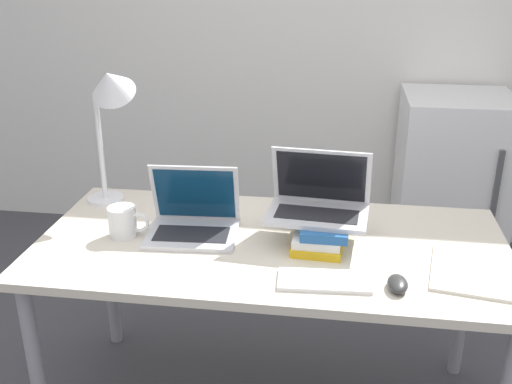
# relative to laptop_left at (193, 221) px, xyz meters

# --- Properties ---
(wall_back) EXTENTS (8.00, 0.05, 2.70)m
(wall_back) POSITION_rel_laptop_left_xyz_m (0.28, 1.59, 0.59)
(wall_back) COLOR silver
(wall_back) RESTS_ON ground_plane
(desk) EXTENTS (1.59, 0.77, 0.71)m
(desk) POSITION_rel_laptop_left_xyz_m (0.28, -0.03, -0.12)
(desk) COLOR beige
(desk) RESTS_ON ground_plane
(laptop_left) EXTENTS (0.32, 0.26, 0.24)m
(laptop_left) POSITION_rel_laptop_left_xyz_m (0.00, 0.00, 0.00)
(laptop_left) COLOR silver
(laptop_left) RESTS_ON desk
(book_stack) EXTENTS (0.18, 0.28, 0.09)m
(book_stack) POSITION_rel_laptop_left_xyz_m (0.44, -0.00, -0.00)
(book_stack) COLOR gold
(book_stack) RESTS_ON desk
(laptop_on_books) EXTENTS (0.35, 0.25, 0.22)m
(laptop_on_books) POSITION_rel_laptop_left_xyz_m (0.43, 0.02, 0.09)
(laptop_on_books) COLOR silver
(laptop_on_books) RESTS_ON book_stack
(wireless_keyboard) EXTENTS (0.28, 0.14, 0.01)m
(wireless_keyboard) POSITION_rel_laptop_left_xyz_m (0.46, -0.27, -0.04)
(wireless_keyboard) COLOR white
(wireless_keyboard) RESTS_ON desk
(mouse) EXTENTS (0.06, 0.10, 0.03)m
(mouse) POSITION_rel_laptop_left_xyz_m (0.68, -0.27, -0.03)
(mouse) COLOR #2D2D2D
(mouse) RESTS_ON desk
(notepad) EXTENTS (0.28, 0.35, 0.01)m
(notepad) POSITION_rel_laptop_left_xyz_m (0.91, -0.13, -0.04)
(notepad) COLOR white
(notepad) RESTS_ON desk
(mug) EXTENTS (0.14, 0.10, 0.11)m
(mug) POSITION_rel_laptop_left_xyz_m (-0.23, -0.05, 0.00)
(mug) COLOR white
(mug) RESTS_ON desk
(desk_lamp) EXTENTS (0.23, 0.20, 0.56)m
(desk_lamp) POSITION_rel_laptop_left_xyz_m (-0.35, 0.20, 0.37)
(desk_lamp) COLOR white
(desk_lamp) RESTS_ON desk
(mini_fridge) EXTENTS (0.55, 0.57, 0.95)m
(mini_fridge) POSITION_rel_laptop_left_xyz_m (1.08, 1.26, -0.29)
(mini_fridge) COLOR white
(mini_fridge) RESTS_ON ground_plane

